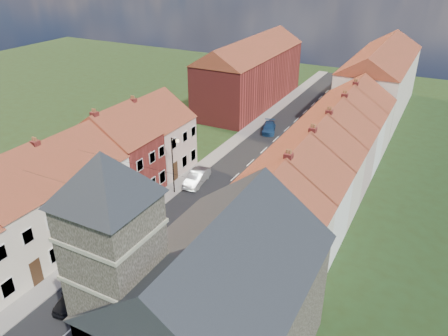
# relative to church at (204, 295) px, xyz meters

# --- Properties ---
(road) EXTENTS (7.00, 90.00, 0.02)m
(road) POSITION_rel_church_xyz_m (-9.36, 26.68, -5.87)
(road) COLOR black
(road) RESTS_ON ground
(pavement_left) EXTENTS (1.80, 90.00, 0.12)m
(pavement_left) POSITION_rel_church_xyz_m (-13.76, 26.68, -5.82)
(pavement_left) COLOR gray
(pavement_left) RESTS_ON ground
(pavement_right) EXTENTS (1.80, 90.00, 0.12)m
(pavement_right) POSITION_rel_church_xyz_m (-4.96, 26.68, -5.82)
(pavement_right) COLOR gray
(pavement_right) RESTS_ON ground
(church) EXTENTS (11.25, 14.25, 15.20)m
(church) POSITION_rel_church_xyz_m (0.00, 0.00, 0.00)
(church) COLOR #2A261D
(church) RESTS_ON ground
(cottage_r_tudor) EXTENTS (8.30, 5.20, 9.00)m
(cottage_r_tudor) POSITION_rel_church_xyz_m (-0.09, 9.37, -1.41)
(cottage_r_tudor) COLOR beige
(cottage_r_tudor) RESTS_ON ground
(cottage_r_white_near) EXTENTS (8.30, 6.00, 9.00)m
(cottage_r_white_near) POSITION_rel_church_xyz_m (-0.06, 14.77, -1.40)
(cottage_r_white_near) COLOR white
(cottage_r_white_near) RESTS_ON ground
(cottage_r_cream_mid) EXTENTS (8.30, 5.20, 9.00)m
(cottage_r_cream_mid) POSITION_rel_church_xyz_m (-0.06, 20.17, -1.40)
(cottage_r_cream_mid) COLOR beige
(cottage_r_cream_mid) RESTS_ON ground
(cottage_r_pink) EXTENTS (8.30, 6.00, 9.00)m
(cottage_r_pink) POSITION_rel_church_xyz_m (-0.06, 25.57, -1.40)
(cottage_r_pink) COLOR beige
(cottage_r_pink) RESTS_ON ground
(cottage_r_white_far) EXTENTS (8.30, 5.20, 9.00)m
(cottage_r_white_far) POSITION_rel_church_xyz_m (-0.06, 30.97, -1.40)
(cottage_r_white_far) COLOR white
(cottage_r_white_far) RESTS_ON ground
(cottage_r_cream_far) EXTENTS (8.30, 6.00, 9.00)m
(cottage_r_cream_far) POSITION_rel_church_xyz_m (-0.06, 36.37, -1.40)
(cottage_r_cream_far) COLOR beige
(cottage_r_cream_far) RESTS_ON ground
(cottage_l_cream) EXTENTS (8.30, 6.30, 9.10)m
(cottage_l_cream) POSITION_rel_church_xyz_m (-18.66, 2.22, -1.35)
(cottage_l_cream) COLOR beige
(cottage_l_cream) RESTS_ON ground
(cottage_l_white) EXTENTS (8.30, 6.90, 8.80)m
(cottage_l_white) POSITION_rel_church_xyz_m (-18.66, 8.62, -1.51)
(cottage_l_white) COLOR white
(cottage_l_white) RESTS_ON ground
(cottage_l_brick_mid) EXTENTS (8.30, 5.70, 9.10)m
(cottage_l_brick_mid) POSITION_rel_church_xyz_m (-18.66, 14.72, -1.35)
(cottage_l_brick_mid) COLOR maroon
(cottage_l_brick_mid) RESTS_ON ground
(cottage_l_pink) EXTENTS (8.30, 6.30, 8.80)m
(cottage_l_pink) POSITION_rel_church_xyz_m (-18.66, 20.52, -1.51)
(cottage_l_pink) COLOR beige
(cottage_l_pink) RESTS_ON ground
(block_right_far) EXTENTS (8.30, 24.20, 10.50)m
(block_right_far) POSITION_rel_church_xyz_m (-0.06, 51.68, -0.58)
(block_right_far) COLOR beige
(block_right_far) RESTS_ON ground
(block_left_far) EXTENTS (8.30, 24.20, 10.50)m
(block_left_far) POSITION_rel_church_xyz_m (-18.66, 46.68, -0.58)
(block_left_far) COLOR maroon
(block_left_far) RESTS_ON ground
(lamppost) EXTENTS (0.88, 0.15, 6.00)m
(lamppost) POSITION_rel_church_xyz_m (-13.17, 16.68, -2.34)
(lamppost) COLOR black
(lamppost) RESTS_ON pavement_left
(car_near) EXTENTS (2.73, 4.59, 1.46)m
(car_near) POSITION_rel_church_xyz_m (-10.86, 0.79, -5.15)
(car_near) COLOR black
(car_near) RESTS_ON ground
(car_mid) EXTENTS (2.04, 4.48, 1.43)m
(car_mid) POSITION_rel_church_xyz_m (-12.26, 19.50, -5.16)
(car_mid) COLOR #A4A8AC
(car_mid) RESTS_ON ground
(car_far) EXTENTS (2.92, 4.46, 1.20)m
(car_far) POSITION_rel_church_xyz_m (-11.16, 36.60, -5.28)
(car_far) COLOR navy
(car_far) RESTS_ON ground
(pedestrian_left) EXTENTS (0.67, 0.53, 1.61)m
(pedestrian_left) POSITION_rel_church_xyz_m (-14.46, 5.77, -4.95)
(pedestrian_left) COLOR black
(pedestrian_left) RESTS_ON pavement_left
(pedestrian_right) EXTENTS (0.86, 0.69, 1.67)m
(pedestrian_right) POSITION_rel_church_xyz_m (-5.52, 10.57, -4.92)
(pedestrian_right) COLOR black
(pedestrian_right) RESTS_ON pavement_right
(pedestrian_right_b) EXTENTS (0.92, 0.72, 1.88)m
(pedestrian_right_b) POSITION_rel_church_xyz_m (-5.66, 17.43, -4.82)
(pedestrian_right_b) COLOR black
(pedestrian_right_b) RESTS_ON pavement_right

